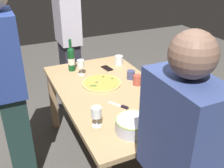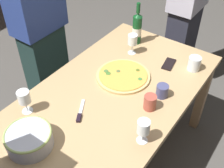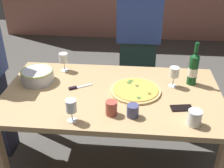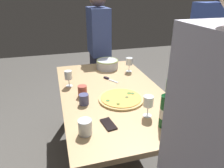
% 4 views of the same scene
% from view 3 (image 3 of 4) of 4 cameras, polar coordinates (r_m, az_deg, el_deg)
% --- Properties ---
extents(ground_plane, '(8.00, 8.00, 0.00)m').
position_cam_3_polar(ground_plane, '(2.53, 0.00, -16.34)').
color(ground_plane, '#4E4B47').
extents(dining_table, '(1.60, 0.90, 0.75)m').
position_cam_3_polar(dining_table, '(2.11, 0.00, -3.90)').
color(dining_table, tan).
rests_on(dining_table, ground).
extents(pizza, '(0.37, 0.37, 0.03)m').
position_cam_3_polar(pizza, '(2.07, 4.83, -1.29)').
color(pizza, tan).
rests_on(pizza, dining_table).
extents(serving_bowl, '(0.25, 0.25, 0.10)m').
position_cam_3_polar(serving_bowl, '(2.25, -14.94, 1.72)').
color(serving_bowl, silver).
rests_on(serving_bowl, dining_table).
extents(wine_bottle, '(0.07, 0.07, 0.34)m').
position_cam_3_polar(wine_bottle, '(2.20, 16.23, 3.05)').
color(wine_bottle, '#11481F').
rests_on(wine_bottle, dining_table).
extents(wine_glass_near_pizza, '(0.07, 0.07, 0.16)m').
position_cam_3_polar(wine_glass_near_pizza, '(2.35, -9.83, 5.16)').
color(wine_glass_near_pizza, white).
rests_on(wine_glass_near_pizza, dining_table).
extents(wine_glass_by_bottle, '(0.07, 0.07, 0.16)m').
position_cam_3_polar(wine_glass_by_bottle, '(2.14, 12.54, 2.17)').
color(wine_glass_by_bottle, white).
rests_on(wine_glass_by_bottle, dining_table).
extents(wine_glass_far_left, '(0.07, 0.07, 0.15)m').
position_cam_3_polar(wine_glass_far_left, '(1.74, -8.32, -4.66)').
color(wine_glass_far_left, white).
rests_on(wine_glass_far_left, dining_table).
extents(cup_amber, '(0.08, 0.08, 0.08)m').
position_cam_3_polar(cup_amber, '(1.80, 4.25, -5.45)').
color(cup_amber, '#434771').
rests_on(cup_amber, dining_table).
extents(cup_ceramic, '(0.09, 0.09, 0.10)m').
position_cam_3_polar(cup_ceramic, '(1.79, 16.46, -6.62)').
color(cup_ceramic, white).
rests_on(cup_ceramic, dining_table).
extents(cup_spare, '(0.08, 0.08, 0.10)m').
position_cam_3_polar(cup_spare, '(1.81, -0.14, -4.91)').
color(cup_spare, '#A94A3B').
rests_on(cup_spare, dining_table).
extents(cell_phone, '(0.15, 0.09, 0.01)m').
position_cam_3_polar(cell_phone, '(1.94, 13.97, -4.77)').
color(cell_phone, black).
rests_on(cell_phone, dining_table).
extents(pizza_knife, '(0.17, 0.11, 0.02)m').
position_cam_3_polar(pizza_knife, '(2.13, -7.05, -0.64)').
color(pizza_knife, silver).
rests_on(pizza_knife, dining_table).
extents(person_host, '(0.41, 0.24, 1.73)m').
position_cam_3_polar(person_host, '(2.75, 5.44, 9.60)').
color(person_host, '#1D3430').
rests_on(person_host, ground).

